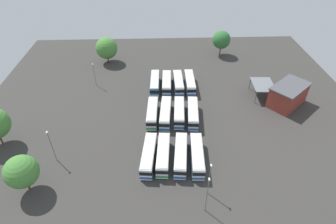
% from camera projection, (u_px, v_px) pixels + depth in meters
% --- Properties ---
extents(ground_plane, '(108.00, 108.00, 0.00)m').
position_uv_depth(ground_plane, '(172.00, 118.00, 74.57)').
color(ground_plane, '#383533').
extents(bus_row0_slot0, '(11.68, 3.31, 3.53)m').
position_uv_depth(bus_row0_slot0, '(197.00, 155.00, 61.28)').
color(bus_row0_slot0, silver).
rests_on(bus_row0_slot0, ground_plane).
extents(bus_row0_slot1, '(11.66, 3.84, 3.53)m').
position_uv_depth(bus_row0_slot1, '(181.00, 155.00, 61.40)').
color(bus_row0_slot1, silver).
rests_on(bus_row0_slot1, ground_plane).
extents(bus_row0_slot2, '(11.32, 3.51, 3.53)m').
position_uv_depth(bus_row0_slot2, '(163.00, 154.00, 61.49)').
color(bus_row0_slot2, silver).
rests_on(bus_row0_slot2, ground_plane).
extents(bus_row0_slot3, '(11.76, 3.79, 3.53)m').
position_uv_depth(bus_row0_slot3, '(149.00, 155.00, 61.35)').
color(bus_row0_slot3, silver).
rests_on(bus_row0_slot3, ground_plane).
extents(bus_row1_slot0, '(11.32, 3.59, 3.53)m').
position_uv_depth(bus_row1_slot0, '(193.00, 113.00, 73.32)').
color(bus_row1_slot0, silver).
rests_on(bus_row1_slot0, ground_plane).
extents(bus_row1_slot1, '(10.88, 3.41, 3.53)m').
position_uv_depth(bus_row1_slot1, '(179.00, 112.00, 73.59)').
color(bus_row1_slot1, silver).
rests_on(bus_row1_slot1, ground_plane).
extents(bus_row1_slot2, '(11.69, 3.66, 3.53)m').
position_uv_depth(bus_row1_slot2, '(166.00, 113.00, 73.36)').
color(bus_row1_slot2, silver).
rests_on(bus_row1_slot2, ground_plane).
extents(bus_row1_slot3, '(11.00, 3.20, 3.53)m').
position_uv_depth(bus_row1_slot3, '(152.00, 113.00, 73.41)').
color(bus_row1_slot3, silver).
rests_on(bus_row1_slot3, ground_plane).
extents(bus_row2_slot0, '(11.29, 2.76, 3.53)m').
position_uv_depth(bus_row2_slot0, '(190.00, 83.00, 85.47)').
color(bus_row2_slot0, silver).
rests_on(bus_row2_slot0, ground_plane).
extents(bus_row2_slot1, '(11.02, 2.75, 3.53)m').
position_uv_depth(bus_row2_slot1, '(178.00, 83.00, 85.29)').
color(bus_row2_slot1, silver).
rests_on(bus_row2_slot1, ground_plane).
extents(bus_row2_slot2, '(10.92, 3.11, 3.53)m').
position_uv_depth(bus_row2_slot2, '(167.00, 83.00, 85.19)').
color(bus_row2_slot2, silver).
rests_on(bus_row2_slot2, ground_plane).
extents(bus_row2_slot3, '(11.56, 3.00, 3.53)m').
position_uv_depth(bus_row2_slot3, '(155.00, 83.00, 85.17)').
color(bus_row2_slot3, teal).
rests_on(bus_row2_slot3, ground_plane).
extents(depot_building, '(12.78, 13.28, 6.33)m').
position_uv_depth(depot_building, '(288.00, 95.00, 77.72)').
color(depot_building, maroon).
rests_on(depot_building, ground_plane).
extents(maintenance_shelter, '(8.42, 6.46, 4.04)m').
position_uv_depth(maintenance_shelter, '(263.00, 85.00, 80.76)').
color(maintenance_shelter, slate).
rests_on(maintenance_shelter, ground_plane).
extents(lamp_post_by_building, '(0.56, 0.28, 7.69)m').
position_uv_depth(lamp_post_by_building, '(94.00, 74.00, 84.93)').
color(lamp_post_by_building, slate).
rests_on(lamp_post_by_building, ground_plane).
extents(lamp_post_far_corner, '(0.56, 0.28, 9.36)m').
position_uv_depth(lamp_post_far_corner, '(207.00, 194.00, 49.46)').
color(lamp_post_far_corner, slate).
rests_on(lamp_post_far_corner, ground_plane).
extents(lamp_post_mid_lot, '(0.56, 0.28, 8.58)m').
position_uv_depth(lamp_post_mid_lot, '(52.00, 145.00, 59.81)').
color(lamp_post_mid_lot, slate).
rests_on(lamp_post_mid_lot, ground_plane).
extents(lamp_post_near_entrance, '(0.56, 0.28, 8.46)m').
position_uv_depth(lamp_post_near_entrance, '(209.00, 178.00, 52.81)').
color(lamp_post_near_entrance, slate).
rests_on(lamp_post_near_entrance, ground_plane).
extents(tree_east_edge, '(7.54, 7.54, 9.23)m').
position_uv_depth(tree_east_edge, '(107.00, 48.00, 96.75)').
color(tree_east_edge, brown).
rests_on(tree_east_edge, ground_plane).
extents(tree_west_edge, '(6.54, 6.54, 9.27)m').
position_uv_depth(tree_west_edge, '(221.00, 40.00, 101.09)').
color(tree_west_edge, brown).
rests_on(tree_west_edge, ground_plane).
extents(tree_northeast, '(6.56, 6.56, 8.89)m').
position_uv_depth(tree_northeast, '(21.00, 172.00, 52.89)').
color(tree_northeast, brown).
rests_on(tree_northeast, ground_plane).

